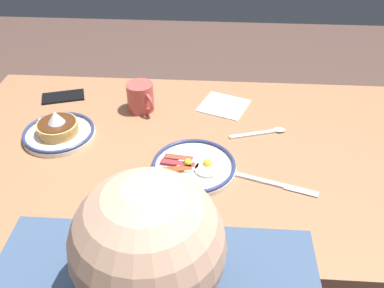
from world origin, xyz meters
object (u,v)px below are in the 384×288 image
plate_center_pancakes (194,166)px  paper_napkin (224,106)px  butter_knife (275,184)px  coffee_mug (141,97)px  cell_phone (63,97)px  tea_spoon (266,132)px  plate_near_main (59,131)px

plate_center_pancakes → paper_napkin: size_ratio=1.57×
butter_knife → coffee_mug: bearing=-40.1°
paper_napkin → cell_phone: bearing=-1.9°
paper_napkin → butter_knife: size_ratio=0.66×
plate_center_pancakes → coffee_mug: (0.20, -0.30, 0.04)m
plate_center_pancakes → tea_spoon: bearing=-138.1°
butter_knife → tea_spoon: bearing=-88.3°
plate_near_main → cell_phone: plate_near_main is taller
coffee_mug → butter_knife: size_ratio=0.47×
coffee_mug → plate_near_main: bearing=37.1°
plate_center_pancakes → butter_knife: 0.23m
plate_near_main → coffee_mug: bearing=-142.9°
cell_phone → paper_napkin: bearing=160.4°
plate_near_main → cell_phone: 0.24m
plate_near_main → cell_phone: size_ratio=1.52×
cell_phone → tea_spoon: size_ratio=0.81×
tea_spoon → plate_near_main: bearing=5.5°
cell_phone → butter_knife: 0.82m
plate_near_main → coffee_mug: coffee_mug is taller
paper_napkin → tea_spoon: bearing=131.0°
paper_napkin → butter_knife: (-0.14, 0.39, 0.00)m
plate_near_main → plate_center_pancakes: bearing=162.9°
plate_center_pancakes → tea_spoon: plate_center_pancakes is taller
coffee_mug → butter_knife: (-0.42, 0.35, -0.05)m
tea_spoon → coffee_mug: bearing=-15.2°
coffee_mug → cell_phone: size_ratio=0.74×
plate_near_main → butter_knife: 0.67m
plate_center_pancakes → tea_spoon: size_ratio=1.33×
coffee_mug → tea_spoon: bearing=164.8°
plate_center_pancakes → cell_phone: 0.61m
plate_near_main → paper_napkin: bearing=-157.2°
coffee_mug → paper_napkin: coffee_mug is taller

